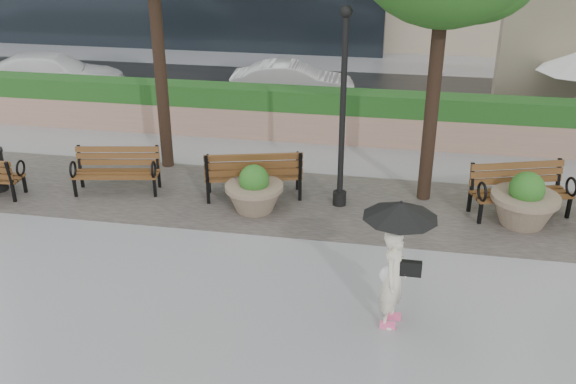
% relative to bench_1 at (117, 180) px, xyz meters
% --- Properties ---
extents(ground, '(100.00, 100.00, 0.00)m').
position_rel_bench_1_xyz_m(ground, '(4.09, -2.81, -0.29)').
color(ground, gray).
rests_on(ground, ground).
extents(cobble_strip, '(28.00, 3.20, 0.01)m').
position_rel_bench_1_xyz_m(cobble_strip, '(4.09, 0.19, -0.28)').
color(cobble_strip, '#383330').
rests_on(cobble_strip, ground).
extents(hedge_wall, '(24.00, 0.80, 1.35)m').
position_rel_bench_1_xyz_m(hedge_wall, '(4.09, 4.19, 0.38)').
color(hedge_wall, '#A27A68').
rests_on(hedge_wall, ground).
extents(asphalt_street, '(40.00, 7.00, 0.00)m').
position_rel_bench_1_xyz_m(asphalt_street, '(4.09, 8.19, -0.29)').
color(asphalt_street, black).
rests_on(asphalt_street, ground).
extents(bench_1, '(1.90, 1.03, 0.97)m').
position_rel_bench_1_xyz_m(bench_1, '(0.00, 0.00, 0.00)').
color(bench_1, brown).
rests_on(bench_1, ground).
extents(bench_2, '(2.17, 1.31, 1.09)m').
position_rel_bench_1_xyz_m(bench_2, '(2.98, 0.30, 0.04)').
color(bench_2, brown).
rests_on(bench_2, ground).
extents(bench_3, '(2.08, 1.33, 1.05)m').
position_rel_bench_1_xyz_m(bench_3, '(8.45, 0.41, 0.02)').
color(bench_3, brown).
rests_on(bench_3, ground).
extents(planter_left, '(1.19, 1.19, 1.00)m').
position_rel_bench_1_xyz_m(planter_left, '(3.15, -0.35, 0.10)').
color(planter_left, '#7F6B56').
rests_on(planter_left, ground).
extents(planter_right, '(1.31, 1.31, 1.10)m').
position_rel_bench_1_xyz_m(planter_right, '(8.48, -0.01, 0.14)').
color(planter_right, '#7F6B56').
rests_on(planter_right, ground).
extents(lamppost, '(0.28, 0.28, 4.09)m').
position_rel_bench_1_xyz_m(lamppost, '(4.84, 0.22, 1.51)').
color(lamppost, black).
rests_on(lamppost, ground).
extents(car_left, '(4.96, 2.96, 1.35)m').
position_rel_bench_1_xyz_m(car_left, '(-5.22, 6.88, 0.39)').
color(car_left, white).
rests_on(car_left, ground).
extents(car_right, '(3.95, 1.70, 1.27)m').
position_rel_bench_1_xyz_m(car_right, '(2.58, 7.43, 0.34)').
color(car_right, white).
rests_on(car_right, ground).
extents(pedestrian, '(1.09, 1.09, 2.00)m').
position_rel_bench_1_xyz_m(pedestrian, '(6.06, -3.73, 0.93)').
color(pedestrian, beige).
rests_on(pedestrian, ground).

